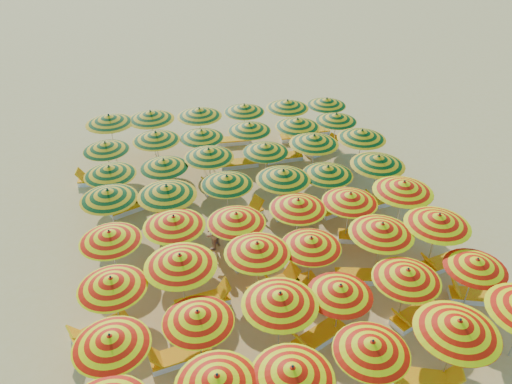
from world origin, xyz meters
TOP-DOWN VIEW (x-y plane):
  - ground at (0.00, 0.00)m, footprint 120.00×120.00m
  - umbrella_1 at (-2.92, -7.16)m, footprint 2.55×2.55m
  - umbrella_2 at (-1.22, -7.38)m, footprint 2.27×2.27m
  - umbrella_3 at (0.92, -7.11)m, footprint 2.21×2.21m
  - umbrella_4 at (3.16, -7.25)m, footprint 2.38×2.38m
  - umbrella_6 at (-5.24, -5.32)m, footprint 2.61×2.61m
  - umbrella_7 at (-3.03, -5.06)m, footprint 2.26×2.26m
  - umbrella_8 at (-0.83, -5.16)m, footprint 2.66×2.66m
  - umbrella_9 at (0.95, -5.07)m, footprint 1.93×1.93m
  - umbrella_10 at (2.99, -5.08)m, footprint 2.45×2.45m
  - umbrella_11 at (5.28, -5.08)m, footprint 2.28×2.28m
  - umbrella_12 at (-5.17, -3.26)m, footprint 2.17×2.17m
  - umbrella_13 at (-3.20, -3.01)m, footprint 2.76×2.76m
  - umbrella_14 at (-0.87, -2.92)m, footprint 2.65×2.65m
  - umbrella_15 at (0.85, -2.96)m, footprint 2.41×2.41m
  - umbrella_16 at (3.19, -3.07)m, footprint 2.61×2.61m
  - umbrella_17 at (5.13, -3.17)m, footprint 2.71×2.71m
  - umbrella_18 at (-5.18, -1.10)m, footprint 2.31×2.31m
  - umbrella_19 at (-3.14, -0.94)m, footprint 2.38×2.38m
  - umbrella_20 at (-1.12, -1.19)m, footprint 2.33×2.33m
  - umbrella_21 at (1.10, -0.97)m, footprint 2.42×2.42m
  - umbrella_22 at (3.00, -1.05)m, footprint 2.52×2.52m
  - umbrella_23 at (5.00, -1.13)m, footprint 2.61×2.61m
  - umbrella_24 at (-5.18, 1.24)m, footprint 2.30×2.30m
  - umbrella_25 at (-3.17, 0.83)m, footprint 2.54×2.54m
  - umbrella_26 at (-0.93, 1.20)m, footprint 2.26×2.26m
  - umbrella_27 at (1.15, 0.88)m, footprint 2.64×2.64m
  - umbrella_28 at (2.93, 0.89)m, footprint 2.51×2.51m
  - umbrella_29 at (5.00, 0.85)m, footprint 2.18×2.18m
  - umbrella_30 at (-5.11, 2.98)m, footprint 2.50×2.50m
  - umbrella_31 at (-3.05, 3.16)m, footprint 2.40×2.40m
  - umbrella_32 at (-1.22, 3.31)m, footprint 2.67×2.67m
  - umbrella_33 at (1.15, 3.30)m, footprint 2.35×2.35m
  - umbrella_34 at (3.24, 3.22)m, footprint 2.73×2.73m
  - umbrella_35 at (5.37, 3.14)m, footprint 2.49×2.49m
  - umbrella_36 at (-5.24, 5.16)m, footprint 2.54×2.54m
  - umbrella_37 at (-3.14, 5.34)m, footprint 2.27×2.27m
  - umbrella_38 at (-1.20, 5.24)m, footprint 2.55×2.55m
  - umbrella_39 at (0.97, 5.36)m, footprint 1.97×1.97m
  - umbrella_40 at (3.12, 5.04)m, footprint 2.67×2.67m
  - umbrella_41 at (5.12, 5.32)m, footprint 2.28×2.28m
  - umbrella_42 at (-5.03, 7.31)m, footprint 2.85×2.85m
  - umbrella_43 at (-3.19, 7.30)m, footprint 2.69×2.69m
  - umbrella_44 at (-0.97, 7.15)m, footprint 2.53×2.53m
  - umbrella_45 at (1.22, 7.33)m, footprint 2.50×2.50m
  - umbrella_46 at (3.30, 7.04)m, footprint 2.12×2.12m
  - umbrella_47 at (5.34, 7.10)m, footprint 2.19×2.19m
  - lounger_1 at (2.65, -7.31)m, footprint 1.82×1.20m
  - lounger_2 at (-3.63, -4.86)m, footprint 1.79×0.79m
  - lounger_3 at (0.35, -5.21)m, footprint 1.82×1.19m
  - lounger_4 at (3.49, -5.19)m, footprint 1.83×1.10m
  - lounger_5 at (5.78, -4.94)m, footprint 1.82×1.18m
  - lounger_6 at (-5.77, -3.37)m, footprint 1.82×1.17m
  - lounger_7 at (-2.60, -2.97)m, footprint 1.78×0.76m
  - lounger_8 at (-0.27, -2.88)m, footprint 1.82×0.99m
  - lounger_9 at (0.26, -3.02)m, footprint 1.80×0.84m
  - lounger_10 at (2.69, -3.19)m, footprint 1.83×1.06m
  - lounger_11 at (5.63, -3.29)m, footprint 1.81×0.87m
  - lounger_12 at (-0.62, -1.32)m, footprint 1.83×1.10m
  - lounger_13 at (3.60, -1.28)m, footprint 1.82×1.17m
  - lounger_14 at (-0.34, 1.16)m, footprint 1.82×1.22m
  - lounger_15 at (1.66, 0.83)m, footprint 1.76×0.66m
  - lounger_16 at (3.53, 0.69)m, footprint 1.82×1.00m
  - lounger_17 at (5.50, 0.71)m, footprint 1.78×0.72m
  - lounger_18 at (-4.61, 2.84)m, footprint 1.83×1.13m
  - lounger_19 at (-3.55, 3.42)m, footprint 1.83×1.14m
  - lounger_20 at (-0.72, 3.45)m, footprint 1.81×0.92m
  - lounger_21 at (-5.84, 5.26)m, footprint 1.81×0.88m
  - lounger_22 at (0.38, 5.12)m, footprint 1.75×0.65m
  - lounger_23 at (2.62, 5.15)m, footprint 1.74×0.61m
  - lounger_24 at (4.61, 5.44)m, footprint 1.82×1.17m
  - lounger_25 at (0.72, 7.36)m, footprint 1.78×0.74m
  - lounger_26 at (3.89, 6.91)m, footprint 1.79×0.78m
  - lounger_27 at (4.74, 7.31)m, footprint 1.77×0.69m
  - beachgoer_b at (-1.83, -0.30)m, footprint 0.82×0.82m

SIDE VIEW (x-z plane):
  - ground at x=0.00m, z-range 0.00..0.00m
  - lounger_1 at x=2.65m, z-range -0.19..0.50m
  - lounger_2 at x=-3.63m, z-range -0.19..0.50m
  - lounger_3 at x=0.35m, z-range -0.19..0.50m
  - lounger_4 at x=3.49m, z-range -0.19..0.50m
  - lounger_5 at x=5.78m, z-range -0.19..0.50m
  - lounger_6 at x=-5.77m, z-range -0.19..0.50m
  - lounger_7 at x=-2.60m, z-range -0.19..0.50m
  - lounger_8 at x=-0.27m, z-range -0.19..0.50m
  - lounger_9 at x=0.26m, z-range -0.19..0.50m
  - lounger_10 at x=2.69m, z-range -0.19..0.50m
  - lounger_11 at x=5.63m, z-range -0.19..0.50m
  - lounger_12 at x=-0.62m, z-range -0.19..0.50m
  - lounger_13 at x=3.60m, z-range -0.19..0.50m
  - lounger_14 at x=-0.34m, z-range -0.19..0.50m
  - lounger_15 at x=1.66m, z-range -0.19..0.50m
  - lounger_16 at x=3.53m, z-range -0.19..0.50m
  - lounger_17 at x=5.50m, z-range -0.19..0.50m
  - lounger_18 at x=-4.61m, z-range -0.19..0.50m
  - lounger_19 at x=-3.55m, z-range -0.19..0.50m
  - lounger_20 at x=-0.72m, z-range -0.19..0.50m
  - lounger_21 at x=-5.84m, z-range -0.19..0.50m
  - lounger_22 at x=0.38m, z-range -0.19..0.50m
  - lounger_23 at x=2.62m, z-range -0.19..0.50m
  - lounger_24 at x=4.61m, z-range -0.19..0.50m
  - lounger_25 at x=0.72m, z-range -0.19..0.50m
  - lounger_26 at x=3.89m, z-range -0.19..0.50m
  - lounger_27 at x=4.74m, z-range -0.19..0.50m
  - beachgoer_b at x=-1.83m, z-range 0.00..1.34m
  - umbrella_11 at x=5.28m, z-range 0.75..2.73m
  - umbrella_9 at x=0.95m, z-range 0.75..2.73m
  - umbrella_31 at x=-3.05m, z-range 0.76..2.76m
  - umbrella_36 at x=-5.24m, z-range 0.77..2.80m
  - umbrella_33 at x=1.15m, z-range 0.77..2.80m
  - umbrella_41 at x=5.12m, z-range 0.77..2.81m
  - umbrella_7 at x=-3.03m, z-range 0.77..2.81m
  - umbrella_38 at x=-1.20m, z-range 0.78..2.82m
  - umbrella_15 at x=0.85m, z-range 0.78..2.82m
  - umbrella_3 at x=0.92m, z-range 0.78..2.82m
  - umbrella_47 at x=5.34m, z-range 0.78..2.83m
  - umbrella_39 at x=0.97m, z-range 0.78..2.84m
  - umbrella_45 at x=1.22m, z-range 0.79..2.87m
  - umbrella_26 at x=-0.93m, z-range 0.79..2.88m
  - umbrella_6 at x=-5.24m, z-range 0.79..2.88m
  - umbrella_28 at x=2.93m, z-range 0.79..2.88m
  - umbrella_18 at x=-5.18m, z-range 0.80..2.89m
  - umbrella_20 at x=-1.12m, z-range 0.80..2.89m
  - umbrella_22 at x=3.00m, z-range 0.80..2.89m
  - umbrella_12 at x=-5.17m, z-range 0.80..2.90m
  - umbrella_10 at x=2.99m, z-range 0.80..2.90m
  - umbrella_30 at x=-5.11m, z-range 0.80..2.91m
  - umbrella_21 at x=1.10m, z-range 0.80..2.92m
  - umbrella_2 at x=-1.22m, z-range 0.81..2.95m
  - umbrella_32 at x=-1.22m, z-range 0.82..2.96m
  - umbrella_40 at x=3.12m, z-range 0.82..2.96m
  - umbrella_37 at x=-3.14m, z-range 0.82..2.97m
  - umbrella_1 at x=-2.92m, z-range 0.82..2.97m
  - umbrella_24 at x=-5.18m, z-range 0.82..2.98m
  - umbrella_14 at x=-0.87m, z-range 0.82..2.99m
  - umbrella_19 at x=-3.14m, z-range 0.83..3.01m
  - umbrella_46 at x=3.30m, z-range 0.83..3.02m
  - umbrella_27 at x=1.15m, z-range 0.83..3.02m
  - umbrella_16 at x=3.19m, z-range 0.84..3.06m
  - umbrella_44 at x=-0.97m, z-range 0.84..3.06m
  - umbrella_35 at x=5.37m, z-range 0.84..3.06m
  - umbrella_34 at x=3.24m, z-range 0.84..3.06m
  - umbrella_8 at x=-0.83m, z-range 0.85..3.07m
  - umbrella_25 at x=-3.17m, z-range 0.86..3.11m
  - umbrella_43 at x=-3.19m, z-range 0.86..3.13m
  - umbrella_29 at x=5.00m, z-range 0.86..3.13m
  - umbrella_17 at x=5.13m, z-range 0.87..3.14m
  - umbrella_42 at x=-5.03m, z-range 0.87..3.16m
  - umbrella_13 at x=-3.20m, z-range 0.87..3.16m
  - umbrella_23 at x=5.00m, z-range 0.87..3.17m
  - umbrella_4 at x=3.16m, z-range 0.87..3.18m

